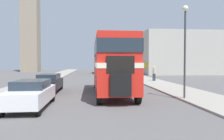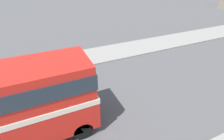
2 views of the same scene
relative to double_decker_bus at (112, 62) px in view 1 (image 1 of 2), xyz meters
The scene contains 10 objects.
ground_plane 3.34m from the double_decker_bus, 115.24° to the right, with size 120.00×120.00×0.00m, color #565454.
sidewalk_right 6.58m from the double_decker_bus, 19.57° to the right, with size 3.50×120.00×0.12m.
double_decker_bus is the anchor object (origin of this frame).
bus_distant 31.97m from the double_decker_bus, 88.45° to the left, with size 2.42×9.40×4.33m.
car_parked_near 6.75m from the double_decker_bus, 136.24° to the right, with size 1.80×4.53×1.45m.
car_parked_mid 5.45m from the double_decker_bus, 162.91° to the left, with size 1.70×4.68×1.47m.
pedestrian_walking 11.91m from the double_decker_bus, 58.34° to the left, with size 0.37×0.37×1.81m.
bicycle_on_pavement 20.34m from the double_decker_bus, 73.87° to the left, with size 0.05×1.76×0.78m.
street_lamp 5.49m from the double_decker_bus, 34.29° to the right, with size 0.36×0.36×5.86m.
shop_building_block 33.75m from the double_decker_bus, 57.29° to the left, with size 18.78×11.56×8.55m.
Camera 1 is at (-0.60, -14.25, 2.39)m, focal length 35.00 mm.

